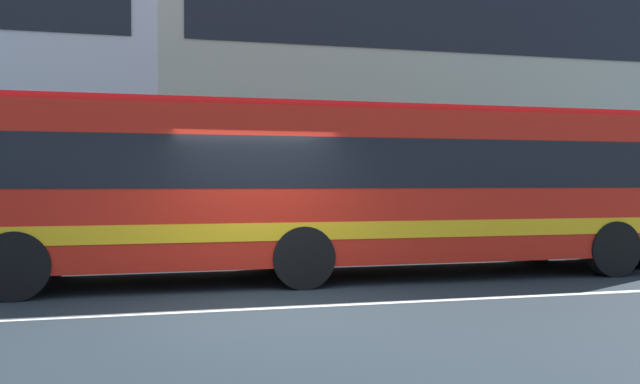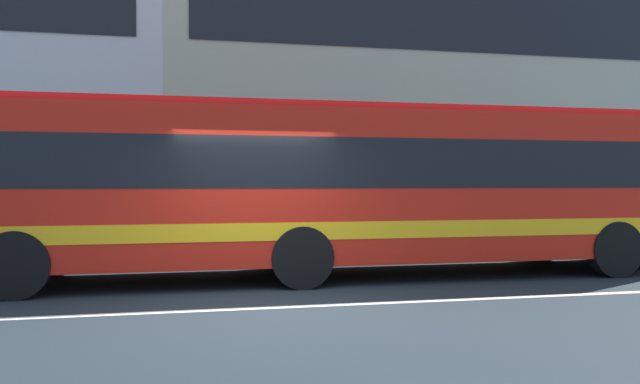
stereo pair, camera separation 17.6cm
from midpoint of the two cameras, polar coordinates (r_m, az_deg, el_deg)
ground_plane at (r=8.35m, az=-4.50°, el=-10.79°), size 160.00×160.00×0.00m
lane_centre_line at (r=8.35m, az=-4.50°, el=-10.76°), size 60.00×0.16×0.01m
hedge_row_far at (r=14.63m, az=-6.15°, el=-3.89°), size 19.19×1.10×0.95m
apartment_block_right at (r=26.07m, az=9.04°, el=11.31°), size 19.88×9.19×12.84m
transit_bus at (r=10.93m, az=1.48°, el=0.78°), size 11.93×2.63×3.02m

